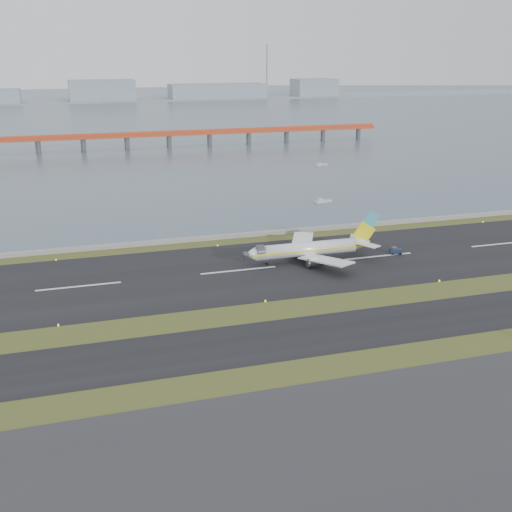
# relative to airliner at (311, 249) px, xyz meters

# --- Properties ---
(ground) EXTENTS (1000.00, 1000.00, 0.00)m
(ground) POSITION_rel_airliner_xyz_m (-20.81, -31.95, -3.46)
(ground) COLOR #364719
(ground) RESTS_ON ground
(apron_strip) EXTENTS (1000.00, 50.00, 0.10)m
(apron_strip) POSITION_rel_airliner_xyz_m (-20.81, -86.95, -3.41)
(apron_strip) COLOR #2D2D30
(apron_strip) RESTS_ON ground
(taxiway_strip) EXTENTS (1000.00, 18.00, 0.10)m
(taxiway_strip) POSITION_rel_airliner_xyz_m (-20.81, -43.95, -3.41)
(taxiway_strip) COLOR black
(taxiway_strip) RESTS_ON ground
(runway_strip) EXTENTS (1000.00, 45.00, 0.10)m
(runway_strip) POSITION_rel_airliner_xyz_m (-20.81, -1.95, -3.41)
(runway_strip) COLOR black
(runway_strip) RESTS_ON ground
(seawall) EXTENTS (1000.00, 2.50, 1.00)m
(seawall) POSITION_rel_airliner_xyz_m (-20.81, 28.05, -2.96)
(seawall) COLOR gray
(seawall) RESTS_ON ground
(bay_water) EXTENTS (1400.00, 800.00, 1.30)m
(bay_water) POSITION_rel_airliner_xyz_m (-20.81, 428.05, -3.46)
(bay_water) COLOR #445361
(bay_water) RESTS_ON ground
(red_pier) EXTENTS (260.00, 5.00, 10.20)m
(red_pier) POSITION_rel_airliner_xyz_m (-0.81, 218.05, 3.82)
(red_pier) COLOR #B8411F
(red_pier) RESTS_ON ground
(far_shoreline) EXTENTS (1400.00, 80.00, 60.50)m
(far_shoreline) POSITION_rel_airliner_xyz_m (-7.19, 588.05, 2.61)
(far_shoreline) COLOR #8997A2
(far_shoreline) RESTS_ON ground
(airliner) EXTENTS (38.52, 32.89, 12.80)m
(airliner) POSITION_rel_airliner_xyz_m (0.00, 0.00, 0.00)
(airliner) COLOR white
(airliner) RESTS_ON ground
(pushback_tug) EXTENTS (3.56, 2.55, 2.06)m
(pushback_tug) POSITION_rel_airliner_xyz_m (24.74, -1.44, -2.46)
(pushback_tug) COLOR #16243D
(pushback_tug) RESTS_ON ground
(workboat_near) EXTENTS (7.03, 3.42, 1.64)m
(workboat_near) POSITION_rel_airliner_xyz_m (29.87, 62.96, -2.94)
(workboat_near) COLOR #B9B8BD
(workboat_near) RESTS_ON ground
(workboat_far) EXTENTS (6.71, 3.30, 1.56)m
(workboat_far) POSITION_rel_airliner_xyz_m (59.89, 136.29, -2.96)
(workboat_far) COLOR #B9B8BD
(workboat_far) RESTS_ON ground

